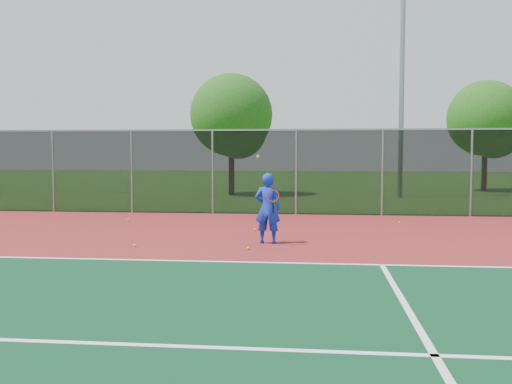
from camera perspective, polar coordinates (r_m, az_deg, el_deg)
ground at (r=8.52m, az=1.08°, el=-11.16°), size 120.00×120.00×0.00m
court_apron at (r=10.45m, az=2.04°, el=-8.25°), size 30.00×20.00×0.02m
court_lines at (r=6.81m, az=17.24°, el=-15.01°), size 22.10×13.05×0.00m
fence_back at (r=20.22m, az=4.03°, el=2.11°), size 30.00×0.06×3.03m
tennis_player at (r=13.78m, az=1.18°, el=-1.62°), size 0.65×0.64×2.14m
practice_ball_0 at (r=12.98m, az=-0.78°, el=-5.64°), size 0.07×0.07×0.07m
practice_ball_1 at (r=18.81m, az=-12.63°, el=-2.73°), size 0.07×0.07×0.07m
practice_ball_2 at (r=18.18m, az=14.14°, el=-2.99°), size 0.07×0.07×0.07m
practice_ball_4 at (r=13.65m, az=-12.03°, el=-5.25°), size 0.07×0.07×0.07m
practice_ball_5 at (r=16.03m, az=-0.11°, el=-3.79°), size 0.07×0.07×0.07m
floodlight_n at (r=29.18m, az=14.42°, el=12.98°), size 0.90×0.40×12.14m
tree_back_left at (r=29.81m, az=-2.32°, el=7.33°), size 4.30×4.30×6.31m
tree_back_mid at (r=35.01m, az=22.17°, el=6.53°), size 4.29×4.29×6.30m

